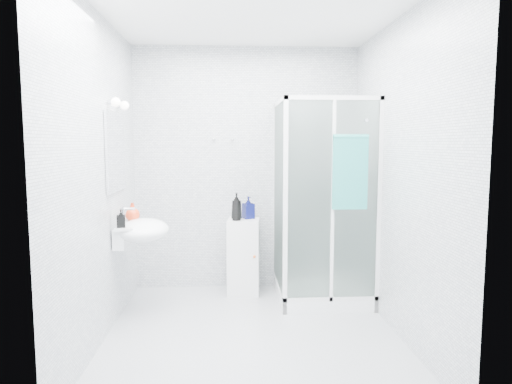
{
  "coord_description": "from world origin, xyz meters",
  "views": [
    {
      "loc": [
        -0.18,
        -3.64,
        1.57
      ],
      "look_at": [
        0.05,
        0.35,
        1.15
      ],
      "focal_mm": 32.0,
      "sensor_mm": 36.0,
      "label": 1
    }
  ],
  "objects": [
    {
      "name": "room",
      "position": [
        0.0,
        0.0,
        1.3
      ],
      "size": [
        2.4,
        2.6,
        2.6
      ],
      "color": "silver",
      "rests_on": "ground"
    },
    {
      "name": "shower_enclosure",
      "position": [
        0.67,
        0.77,
        0.45
      ],
      "size": [
        0.9,
        0.95,
        2.0
      ],
      "color": "white",
      "rests_on": "ground"
    },
    {
      "name": "wall_basin",
      "position": [
        -0.99,
        0.45,
        0.8
      ],
      "size": [
        0.46,
        0.56,
        0.35
      ],
      "color": "white",
      "rests_on": "ground"
    },
    {
      "name": "mirror",
      "position": [
        -1.19,
        0.45,
        1.5
      ],
      "size": [
        0.02,
        0.6,
        0.7
      ],
      "primitive_type": "cube",
      "color": "white",
      "rests_on": "room"
    },
    {
      "name": "vanity_lights",
      "position": [
        -1.14,
        0.45,
        1.92
      ],
      "size": [
        0.1,
        0.4,
        0.08
      ],
      "color": "silver",
      "rests_on": "room"
    },
    {
      "name": "wall_hooks",
      "position": [
        -0.25,
        1.26,
        1.62
      ],
      "size": [
        0.23,
        0.06,
        0.03
      ],
      "color": "silver",
      "rests_on": "room"
    },
    {
      "name": "storage_cabinet",
      "position": [
        -0.04,
        1.05,
        0.4
      ],
      "size": [
        0.36,
        0.37,
        0.79
      ],
      "rotation": [
        0.0,
        0.0,
        -0.1
      ],
      "color": "white",
      "rests_on": "ground"
    },
    {
      "name": "hand_towel",
      "position": [
        0.89,
        0.36,
        1.34
      ],
      "size": [
        0.31,
        0.05,
        0.67
      ],
      "color": "teal",
      "rests_on": "shower_enclosure"
    },
    {
      "name": "shampoo_bottle_a",
      "position": [
        -0.11,
        0.99,
        0.93
      ],
      "size": [
        0.12,
        0.12,
        0.28
      ],
      "primitive_type": "imported",
      "rotation": [
        0.0,
        0.0,
        0.06
      ],
      "color": "black",
      "rests_on": "storage_cabinet"
    },
    {
      "name": "shampoo_bottle_b",
      "position": [
        0.01,
        1.1,
        0.91
      ],
      "size": [
        0.14,
        0.14,
        0.24
      ],
      "primitive_type": "imported",
      "rotation": [
        0.0,
        0.0,
        0.39
      ],
      "color": "#0C104B",
      "rests_on": "storage_cabinet"
    },
    {
      "name": "soap_dispenser_orange",
      "position": [
        -1.08,
        0.59,
        0.95
      ],
      "size": [
        0.15,
        0.15,
        0.17
      ],
      "primitive_type": "imported",
      "rotation": [
        0.0,
        0.0,
        0.21
      ],
      "color": "#E5401B",
      "rests_on": "wall_basin"
    },
    {
      "name": "soap_dispenser_black",
      "position": [
        -1.11,
        0.26,
        0.94
      ],
      "size": [
        0.08,
        0.08,
        0.15
      ],
      "primitive_type": "imported",
      "rotation": [
        0.0,
        0.0,
        0.21
      ],
      "color": "black",
      "rests_on": "wall_basin"
    }
  ]
}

